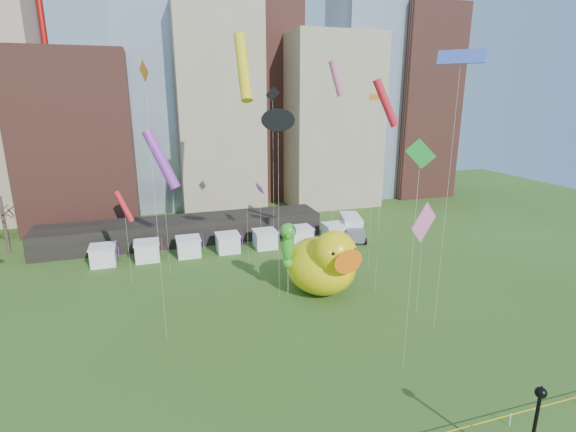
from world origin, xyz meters
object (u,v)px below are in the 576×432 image
object	(u,v)px
small_duck	(334,261)
lamppost	(535,422)
box_truck	(351,227)
seahorse_purple	(335,263)
big_duck	(323,263)
seahorse_green	(288,242)

from	to	relation	value
small_duck	lamppost	distance (m)	28.41
box_truck	seahorse_purple	bearing A→B (deg)	-105.68
seahorse_purple	box_truck	xyz separation A→B (m)	(9.92, 16.53, -1.96)
big_duck	seahorse_green	world-z (taller)	seahorse_green
small_duck	seahorse_purple	size ratio (longest dim) A/B	0.94
big_duck	seahorse_purple	xyz separation A→B (m)	(0.95, -0.67, 0.17)
seahorse_purple	box_truck	size ratio (longest dim) A/B	0.66
small_duck	seahorse_green	world-z (taller)	seahorse_green
small_duck	lamppost	size ratio (longest dim) A/B	0.82
small_duck	box_truck	world-z (taller)	small_duck
lamppost	seahorse_purple	bearing A→B (deg)	92.42
small_duck	box_truck	xyz separation A→B (m)	(7.78, 11.53, 0.06)
big_duck	box_truck	size ratio (longest dim) A/B	1.34
big_duck	small_duck	bearing A→B (deg)	44.71
big_duck	lamppost	size ratio (longest dim) A/B	1.76
seahorse_green	box_truck	distance (m)	21.68
seahorse_green	box_truck	world-z (taller)	seahorse_green
lamppost	big_duck	bearing A→B (deg)	94.61
big_duck	lamppost	world-z (taller)	big_duck
seahorse_green	seahorse_purple	xyz separation A→B (m)	(4.56, -0.97, -2.31)
seahorse_green	seahorse_purple	bearing A→B (deg)	1.20
box_truck	lamppost	bearing A→B (deg)	-87.34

